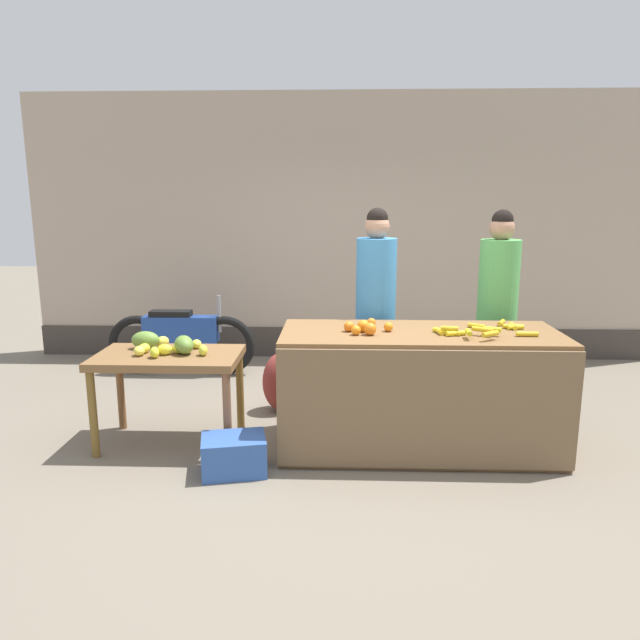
{
  "coord_description": "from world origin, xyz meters",
  "views": [
    {
      "loc": [
        -0.09,
        -4.23,
        1.88
      ],
      "look_at": [
        -0.24,
        0.15,
        0.96
      ],
      "focal_mm": 32.57,
      "sensor_mm": 36.0,
      "label": 1
    }
  ],
  "objects_px": {
    "vendor_woman_blue_shirt": "(375,314)",
    "produce_crate": "(234,455)",
    "vendor_woman_green_shirt": "(497,314)",
    "parked_motorcycle": "(181,338)",
    "produce_sack": "(282,382)"
  },
  "relations": [
    {
      "from": "vendor_woman_green_shirt",
      "to": "produce_crate",
      "type": "distance_m",
      "value": 2.55
    },
    {
      "from": "parked_motorcycle",
      "to": "produce_sack",
      "type": "bearing_deg",
      "value": -41.75
    },
    {
      "from": "parked_motorcycle",
      "to": "produce_crate",
      "type": "xyz_separation_m",
      "value": [
        0.99,
        -2.3,
        -0.27
      ]
    },
    {
      "from": "produce_crate",
      "to": "vendor_woman_green_shirt",
      "type": "bearing_deg",
      "value": 30.73
    },
    {
      "from": "vendor_woman_green_shirt",
      "to": "produce_sack",
      "type": "height_order",
      "value": "vendor_woman_green_shirt"
    },
    {
      "from": "vendor_woman_blue_shirt",
      "to": "produce_sack",
      "type": "xyz_separation_m",
      "value": [
        -0.82,
        0.07,
        -0.64
      ]
    },
    {
      "from": "produce_crate",
      "to": "parked_motorcycle",
      "type": "bearing_deg",
      "value": 113.21
    },
    {
      "from": "vendor_woman_green_shirt",
      "to": "parked_motorcycle",
      "type": "height_order",
      "value": "vendor_woman_green_shirt"
    },
    {
      "from": "parked_motorcycle",
      "to": "produce_sack",
      "type": "distance_m",
      "value": 1.62
    },
    {
      "from": "vendor_woman_green_shirt",
      "to": "parked_motorcycle",
      "type": "xyz_separation_m",
      "value": [
        -3.08,
        1.06,
        -0.5
      ]
    },
    {
      "from": "vendor_woman_green_shirt",
      "to": "produce_sack",
      "type": "bearing_deg",
      "value": -179.44
    },
    {
      "from": "produce_sack",
      "to": "parked_motorcycle",
      "type": "bearing_deg",
      "value": 138.25
    },
    {
      "from": "vendor_woman_blue_shirt",
      "to": "produce_crate",
      "type": "relative_size",
      "value": 4.11
    },
    {
      "from": "parked_motorcycle",
      "to": "produce_crate",
      "type": "relative_size",
      "value": 3.64
    },
    {
      "from": "vendor_woman_green_shirt",
      "to": "parked_motorcycle",
      "type": "bearing_deg",
      "value": 161.03
    }
  ]
}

